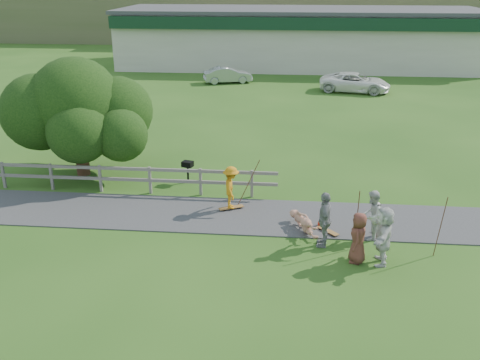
{
  "coord_description": "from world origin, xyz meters",
  "views": [
    {
      "loc": [
        3.33,
        -15.74,
        8.15
      ],
      "look_at": [
        1.66,
        2.0,
        1.2
      ],
      "focal_mm": 40.0,
      "sensor_mm": 36.0,
      "label": 1
    }
  ],
  "objects_px": {
    "spectator_b": "(325,219)",
    "bbq": "(188,172)",
    "spectator_d": "(383,236)",
    "spectator_c": "(358,238)",
    "car_white": "(355,82)",
    "skater_rider": "(231,190)",
    "tree": "(78,122)",
    "car_silver": "(228,75)",
    "skater_fallen": "(304,222)",
    "spectator_a": "(372,215)"
  },
  "relations": [
    {
      "from": "spectator_d",
      "to": "car_white",
      "type": "relative_size",
      "value": 0.36
    },
    {
      "from": "car_white",
      "to": "spectator_b",
      "type": "bearing_deg",
      "value": -177.32
    },
    {
      "from": "skater_rider",
      "to": "skater_fallen",
      "type": "relative_size",
      "value": 0.92
    },
    {
      "from": "skater_rider",
      "to": "tree",
      "type": "xyz_separation_m",
      "value": [
        -6.75,
        3.11,
        1.53
      ]
    },
    {
      "from": "spectator_a",
      "to": "car_white",
      "type": "height_order",
      "value": "spectator_a"
    },
    {
      "from": "car_white",
      "to": "bbq",
      "type": "bearing_deg",
      "value": 166.02
    },
    {
      "from": "spectator_a",
      "to": "tree",
      "type": "distance_m",
      "value": 12.61
    },
    {
      "from": "car_white",
      "to": "bbq",
      "type": "distance_m",
      "value": 20.78
    },
    {
      "from": "spectator_a",
      "to": "tree",
      "type": "relative_size",
      "value": 0.28
    },
    {
      "from": "spectator_d",
      "to": "car_white",
      "type": "xyz_separation_m",
      "value": [
        1.8,
        24.78,
        -0.21
      ]
    },
    {
      "from": "spectator_a",
      "to": "spectator_d",
      "type": "relative_size",
      "value": 0.92
    },
    {
      "from": "car_silver",
      "to": "skater_fallen",
      "type": "bearing_deg",
      "value": 175.57
    },
    {
      "from": "skater_rider",
      "to": "tree",
      "type": "distance_m",
      "value": 7.59
    },
    {
      "from": "car_silver",
      "to": "car_white",
      "type": "bearing_deg",
      "value": -121.41
    },
    {
      "from": "spectator_a",
      "to": "car_silver",
      "type": "distance_m",
      "value": 26.87
    },
    {
      "from": "spectator_c",
      "to": "tree",
      "type": "height_order",
      "value": "tree"
    },
    {
      "from": "spectator_d",
      "to": "spectator_b",
      "type": "bearing_deg",
      "value": -109.72
    },
    {
      "from": "spectator_d",
      "to": "skater_fallen",
      "type": "bearing_deg",
      "value": -120.21
    },
    {
      "from": "spectator_a",
      "to": "spectator_c",
      "type": "bearing_deg",
      "value": 2.61
    },
    {
      "from": "bbq",
      "to": "spectator_d",
      "type": "bearing_deg",
      "value": -22.73
    },
    {
      "from": "skater_fallen",
      "to": "skater_rider",
      "type": "bearing_deg",
      "value": 127.2
    },
    {
      "from": "spectator_d",
      "to": "skater_rider",
      "type": "bearing_deg",
      "value": -114.69
    },
    {
      "from": "spectator_a",
      "to": "spectator_c",
      "type": "relative_size",
      "value": 1.05
    },
    {
      "from": "tree",
      "to": "spectator_c",
      "type": "bearing_deg",
      "value": -30.69
    },
    {
      "from": "skater_fallen",
      "to": "spectator_d",
      "type": "distance_m",
      "value": 3.02
    },
    {
      "from": "skater_rider",
      "to": "spectator_b",
      "type": "height_order",
      "value": "spectator_b"
    },
    {
      "from": "spectator_a",
      "to": "spectator_c",
      "type": "xyz_separation_m",
      "value": [
        -0.6,
        -1.54,
        -0.04
      ]
    },
    {
      "from": "spectator_a",
      "to": "car_white",
      "type": "relative_size",
      "value": 0.33
    },
    {
      "from": "spectator_b",
      "to": "spectator_c",
      "type": "distance_m",
      "value": 1.34
    },
    {
      "from": "car_silver",
      "to": "spectator_d",
      "type": "bearing_deg",
      "value": 179.22
    },
    {
      "from": "skater_rider",
      "to": "car_white",
      "type": "xyz_separation_m",
      "value": [
        6.68,
        21.41,
        -0.09
      ]
    },
    {
      "from": "spectator_d",
      "to": "spectator_c",
      "type": "bearing_deg",
      "value": -80.43
    },
    {
      "from": "spectator_a",
      "to": "spectator_c",
      "type": "height_order",
      "value": "spectator_a"
    },
    {
      "from": "skater_rider",
      "to": "bbq",
      "type": "relative_size",
      "value": 1.71
    },
    {
      "from": "car_silver",
      "to": "bbq",
      "type": "xyz_separation_m",
      "value": [
        0.83,
        -21.36,
        -0.16
      ]
    },
    {
      "from": "spectator_b",
      "to": "bbq",
      "type": "distance_m",
      "value": 7.29
    },
    {
      "from": "spectator_a",
      "to": "spectator_d",
      "type": "height_order",
      "value": "spectator_d"
    },
    {
      "from": "skater_fallen",
      "to": "car_silver",
      "type": "distance_m",
      "value": 25.98
    },
    {
      "from": "spectator_b",
      "to": "tree",
      "type": "distance_m",
      "value": 11.49
    },
    {
      "from": "spectator_c",
      "to": "car_silver",
      "type": "xyz_separation_m",
      "value": [
        -7.07,
        27.29,
        -0.18
      ]
    },
    {
      "from": "spectator_c",
      "to": "car_white",
      "type": "distance_m",
      "value": 24.9
    },
    {
      "from": "skater_rider",
      "to": "car_white",
      "type": "height_order",
      "value": "skater_rider"
    },
    {
      "from": "bbq",
      "to": "tree",
      "type": "bearing_deg",
      "value": -168.97
    },
    {
      "from": "tree",
      "to": "spectator_b",
      "type": "bearing_deg",
      "value": -29.04
    },
    {
      "from": "spectator_d",
      "to": "bbq",
      "type": "relative_size",
      "value": 1.97
    },
    {
      "from": "spectator_b",
      "to": "spectator_c",
      "type": "height_order",
      "value": "spectator_b"
    },
    {
      "from": "skater_rider",
      "to": "spectator_a",
      "type": "height_order",
      "value": "spectator_a"
    },
    {
      "from": "spectator_c",
      "to": "bbq",
      "type": "relative_size",
      "value": 1.72
    },
    {
      "from": "spectator_c",
      "to": "car_silver",
      "type": "bearing_deg",
      "value": -154.45
    },
    {
      "from": "car_silver",
      "to": "spectator_c",
      "type": "bearing_deg",
      "value": 177.81
    }
  ]
}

